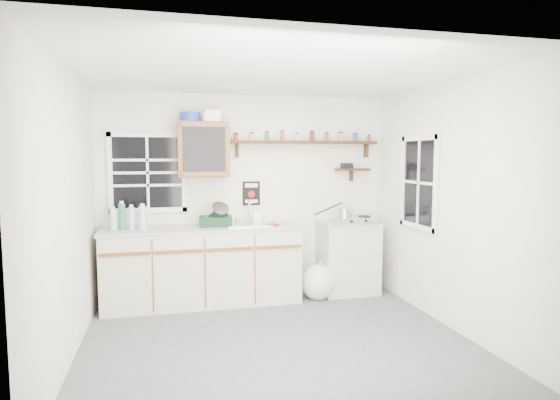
{
  "coord_description": "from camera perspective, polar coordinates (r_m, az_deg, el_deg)",
  "views": [
    {
      "loc": [
        -0.99,
        -4.19,
        1.76
      ],
      "look_at": [
        0.17,
        0.55,
        1.29
      ],
      "focal_mm": 30.0,
      "sensor_mm": 36.0,
      "label": 1
    }
  ],
  "objects": [
    {
      "name": "upper_cabinet_clutter",
      "position": [
        5.67,
        -9.77,
        9.98
      ],
      "size": [
        0.47,
        0.24,
        0.14
      ],
      "color": "#1832A1",
      "rests_on": "upper_cabinet"
    },
    {
      "name": "dish_rack",
      "position": [
        5.61,
        -7.74,
        -2.21
      ],
      "size": [
        0.4,
        0.31,
        0.29
      ],
      "rotation": [
        0.0,
        0.0,
        -0.07
      ],
      "color": "black",
      "rests_on": "main_cabinet"
    },
    {
      "name": "secondary_shelf",
      "position": [
        6.18,
        8.61,
        3.74
      ],
      "size": [
        0.45,
        0.16,
        0.24
      ],
      "color": "black",
      "rests_on": "wall_back"
    },
    {
      "name": "soap_bottle",
      "position": [
        5.76,
        -2.72,
        -1.84
      ],
      "size": [
        0.12,
        0.12,
        0.21
      ],
      "primitive_type": "imported",
      "rotation": [
        0.0,
        0.0,
        -0.34
      ],
      "color": "white",
      "rests_on": "main_cabinet"
    },
    {
      "name": "spice_shelf",
      "position": [
        5.96,
        3.03,
        7.1
      ],
      "size": [
        1.91,
        0.18,
        0.34
      ],
      "color": "black",
      "rests_on": "wall_back"
    },
    {
      "name": "window_back",
      "position": [
        5.78,
        -15.83,
        3.22
      ],
      "size": [
        0.93,
        0.03,
        0.98
      ],
      "color": "black",
      "rests_on": "wall_back"
    },
    {
      "name": "water_bottles",
      "position": [
        5.56,
        -17.94,
        -2.04
      ],
      "size": [
        0.4,
        0.11,
        0.32
      ],
      "color": "#AEC2CC",
      "rests_on": "main_cabinet"
    },
    {
      "name": "right_cabinet",
      "position": [
        6.09,
        8.24,
        -6.91
      ],
      "size": [
        0.73,
        0.57,
        0.91
      ],
      "color": "beige",
      "rests_on": "floor"
    },
    {
      "name": "trash_bag",
      "position": [
        5.84,
        4.69,
        -9.93
      ],
      "size": [
        0.42,
        0.38,
        0.48
      ],
      "color": "silver",
      "rests_on": "floor"
    },
    {
      "name": "main_cabinet",
      "position": [
        5.66,
        -9.35,
        -7.84
      ],
      "size": [
        2.31,
        0.63,
        0.92
      ],
      "color": "beige",
      "rests_on": "floor"
    },
    {
      "name": "sink",
      "position": [
        5.64,
        -3.97,
        -2.96
      ],
      "size": [
        0.52,
        0.44,
        0.29
      ],
      "color": "#B9BABE",
      "rests_on": "main_cabinet"
    },
    {
      "name": "rag",
      "position": [
        5.57,
        -1.01,
        -3.06
      ],
      "size": [
        0.17,
        0.15,
        0.02
      ],
      "primitive_type": "cube",
      "rotation": [
        0.0,
        0.0,
        0.25
      ],
      "color": "maroon",
      "rests_on": "main_cabinet"
    },
    {
      "name": "warning_sign",
      "position": [
        5.89,
        -3.52,
        0.83
      ],
      "size": [
        0.22,
        0.02,
        0.3
      ],
      "color": "black",
      "rests_on": "wall_back"
    },
    {
      "name": "saucepan",
      "position": [
        5.96,
        7.8,
        -1.53
      ],
      "size": [
        0.43,
        0.27,
        0.19
      ],
      "rotation": [
        0.0,
        0.0,
        -0.49
      ],
      "color": "#B9BABE",
      "rests_on": "hotplate"
    },
    {
      "name": "hotplate",
      "position": [
        6.02,
        9.04,
        -2.34
      ],
      "size": [
        0.55,
        0.31,
        0.08
      ],
      "rotation": [
        0.0,
        0.0,
        -0.05
      ],
      "color": "#B9BABE",
      "rests_on": "right_cabinet"
    },
    {
      "name": "room",
      "position": [
        4.34,
        -0.46,
        -1.23
      ],
      "size": [
        3.64,
        3.24,
        2.54
      ],
      "color": "#48484A",
      "rests_on": "ground"
    },
    {
      "name": "window_right",
      "position": [
        5.5,
        16.59,
        2.05
      ],
      "size": [
        0.03,
        0.78,
        1.08
      ],
      "color": "black",
      "rests_on": "wall_back"
    },
    {
      "name": "upper_cabinet",
      "position": [
        5.65,
        -9.32,
        6.1
      ],
      "size": [
        0.6,
        0.32,
        0.65
      ],
      "color": "brown",
      "rests_on": "wall_back"
    }
  ]
}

